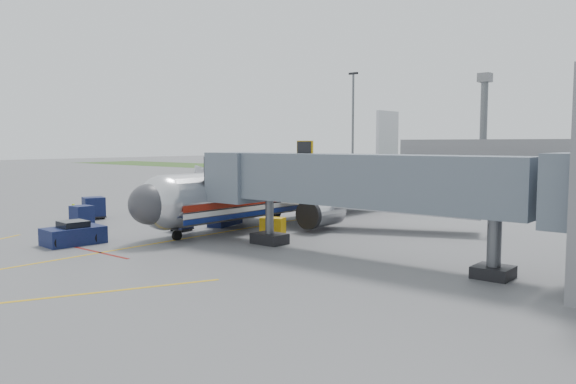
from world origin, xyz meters
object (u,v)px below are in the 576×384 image
Objects in this scene: airliner at (296,190)px; ramp_worker at (73,213)px; pushback_tug at (73,234)px; belt_loader at (225,219)px; baggage_tug at (146,205)px.

ramp_worker is (-14.28, -12.99, -1.88)m from airliner.
belt_loader reaches higher than pushback_tug.
airliner is at bearing 67.79° from belt_loader.
baggage_tug is at bearing 174.89° from belt_loader.
ramp_worker is at bearing 150.75° from pushback_tug.
baggage_tug is 12.28m from belt_loader.
belt_loader is 13.61m from ramp_worker.
airliner reaches higher than belt_loader.
pushback_tug is 0.92× the size of belt_loader.
pushback_tug is 12.68m from belt_loader.
airliner is 15.70m from baggage_tug.
pushback_tug is at bearing -102.05° from airliner.
pushback_tug is 11.78m from ramp_worker.
pushback_tug is 2.59× the size of ramp_worker.
baggage_tug is (-10.74, 13.69, 0.08)m from pushback_tug.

